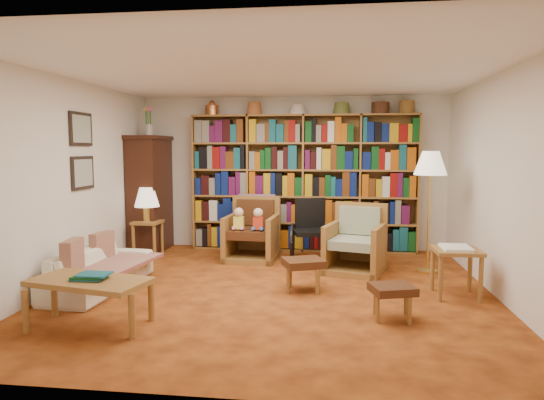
% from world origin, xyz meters
% --- Properties ---
extents(floor, '(5.00, 5.00, 0.00)m').
position_xyz_m(floor, '(0.00, 0.00, 0.00)').
color(floor, '#B4581B').
rests_on(floor, ground).
extents(ceiling, '(5.00, 5.00, 0.00)m').
position_xyz_m(ceiling, '(0.00, 0.00, 2.50)').
color(ceiling, white).
rests_on(ceiling, wall_back).
extents(wall_back, '(5.00, 0.00, 5.00)m').
position_xyz_m(wall_back, '(0.00, 2.50, 1.25)').
color(wall_back, white).
rests_on(wall_back, floor).
extents(wall_front, '(5.00, 0.00, 5.00)m').
position_xyz_m(wall_front, '(0.00, -2.50, 1.25)').
color(wall_front, white).
rests_on(wall_front, floor).
extents(wall_left, '(0.00, 5.00, 5.00)m').
position_xyz_m(wall_left, '(-2.50, 0.00, 1.25)').
color(wall_left, white).
rests_on(wall_left, floor).
extents(wall_right, '(0.00, 5.00, 5.00)m').
position_xyz_m(wall_right, '(2.50, 0.00, 1.25)').
color(wall_right, white).
rests_on(wall_right, floor).
extents(bookshelf, '(3.60, 0.30, 2.42)m').
position_xyz_m(bookshelf, '(0.20, 2.33, 1.17)').
color(bookshelf, '#9D6830').
rests_on(bookshelf, floor).
extents(curio_cabinet, '(0.50, 0.95, 2.40)m').
position_xyz_m(curio_cabinet, '(-2.25, 2.00, 0.95)').
color(curio_cabinet, '#38180F').
rests_on(curio_cabinet, floor).
extents(framed_pictures, '(0.03, 0.52, 0.97)m').
position_xyz_m(framed_pictures, '(-2.48, 0.30, 1.62)').
color(framed_pictures, black).
rests_on(framed_pictures, wall_left).
extents(sofa, '(1.64, 0.72, 0.47)m').
position_xyz_m(sofa, '(-2.05, -0.20, 0.23)').
color(sofa, white).
rests_on(sofa, floor).
extents(sofa_throw, '(0.99, 1.58, 0.04)m').
position_xyz_m(sofa_throw, '(-2.00, -0.20, 0.30)').
color(sofa_throw, beige).
rests_on(sofa_throw, sofa).
extents(cushion_left, '(0.18, 0.38, 0.36)m').
position_xyz_m(cushion_left, '(-2.18, 0.15, 0.45)').
color(cushion_left, maroon).
rests_on(cushion_left, sofa).
extents(cushion_right, '(0.18, 0.41, 0.40)m').
position_xyz_m(cushion_right, '(-2.18, -0.55, 0.45)').
color(cushion_right, maroon).
rests_on(cushion_right, sofa).
extents(side_table_lamp, '(0.41, 0.41, 0.55)m').
position_xyz_m(side_table_lamp, '(-2.15, 1.58, 0.41)').
color(side_table_lamp, '#9D6830').
rests_on(side_table_lamp, floor).
extents(table_lamp, '(0.38, 0.38, 0.52)m').
position_xyz_m(table_lamp, '(-2.15, 1.58, 0.90)').
color(table_lamp, gold).
rests_on(table_lamp, side_table_lamp).
extents(armchair_leather, '(0.80, 0.85, 0.95)m').
position_xyz_m(armchair_leather, '(-0.52, 1.63, 0.39)').
color(armchair_leather, '#9D6830').
rests_on(armchair_leather, floor).
extents(armchair_sage, '(0.94, 0.94, 0.91)m').
position_xyz_m(armchair_sage, '(0.98, 1.08, 0.35)').
color(armchair_sage, '#9D6830').
rests_on(armchair_sage, floor).
extents(wheelchair, '(0.56, 0.74, 0.93)m').
position_xyz_m(wheelchair, '(0.34, 1.53, 0.42)').
color(wheelchair, black).
rests_on(wheelchair, floor).
extents(floor_lamp, '(0.43, 0.43, 1.62)m').
position_xyz_m(floor_lamp, '(1.95, 1.09, 1.40)').
color(floor_lamp, gold).
rests_on(floor_lamp, floor).
extents(side_table_papers, '(0.51, 0.51, 0.57)m').
position_xyz_m(side_table_papers, '(2.05, 0.02, 0.45)').
color(side_table_papers, '#9D6830').
rests_on(side_table_papers, floor).
extents(footstool_a, '(0.55, 0.51, 0.38)m').
position_xyz_m(footstool_a, '(0.34, 0.03, 0.31)').
color(footstool_a, '#4E2A14').
rests_on(footstool_a, floor).
extents(footstool_b, '(0.48, 0.44, 0.34)m').
position_xyz_m(footstool_b, '(1.26, -0.81, 0.28)').
color(footstool_b, '#4E2A14').
rests_on(footstool_b, floor).
extents(coffee_table, '(1.18, 0.76, 0.51)m').
position_xyz_m(coffee_table, '(-1.55, -1.37, 0.40)').
color(coffee_table, '#9D6830').
rests_on(coffee_table, floor).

